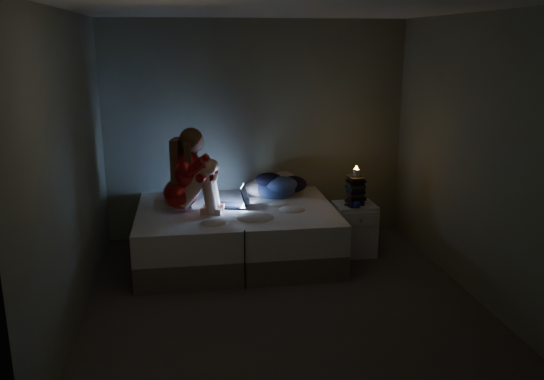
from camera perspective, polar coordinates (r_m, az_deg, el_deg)
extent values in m
cube|color=#2C2622|center=(5.36, 1.10, -11.18)|extent=(3.60, 3.80, 0.02)
cube|color=silver|center=(4.82, 1.26, 18.02)|extent=(3.60, 3.80, 0.02)
cube|color=#5D5E59|center=(6.79, -1.58, 6.04)|extent=(3.60, 0.02, 2.60)
cube|color=#5D5E59|center=(3.13, 7.15, -4.79)|extent=(3.60, 0.02, 2.60)
cube|color=#5D5E59|center=(4.96, -19.93, 1.80)|extent=(0.02, 3.80, 2.60)
cube|color=#5D5E59|center=(5.53, 20.04, 3.07)|extent=(0.02, 3.80, 2.60)
cube|color=silver|center=(6.27, -10.02, -1.09)|extent=(0.40, 0.28, 0.11)
cube|color=silver|center=(6.41, 8.33, -3.94)|extent=(0.45, 0.40, 0.59)
cylinder|color=beige|center=(6.26, 8.53, 1.50)|extent=(0.07, 0.07, 0.08)
cube|color=black|center=(6.22, 7.92, -1.60)|extent=(0.11, 0.15, 0.01)
sphere|color=navy|center=(6.15, 8.59, -1.49)|extent=(0.08, 0.08, 0.08)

